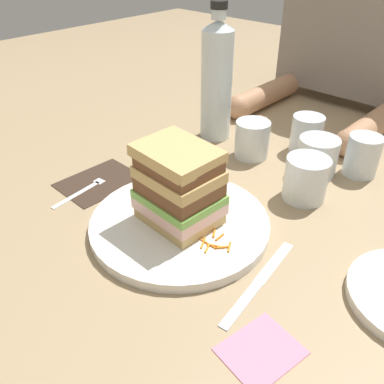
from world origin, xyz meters
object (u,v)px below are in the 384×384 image
object	(u,v)px
empty_tumbler_2	(307,134)
empty_tumbler_1	(317,157)
napkin_pink	(261,351)
diner_across	(361,15)
water_bottle	(217,80)
main_plate	(180,223)
juice_glass	(305,181)
empty_tumbler_0	(252,139)
sandwich	(179,187)
knife	(257,284)
fork	(89,186)
napkin_dark	(98,182)
empty_tumbler_3	(363,156)

from	to	relation	value
empty_tumbler_2	empty_tumbler_1	bearing A→B (deg)	-48.26
empty_tumbler_2	napkin_pink	size ratio (longest dim) A/B	0.89
empty_tumbler_1	diner_across	size ratio (longest dim) A/B	0.15
water_bottle	main_plate	bearing A→B (deg)	-58.95
juice_glass	empty_tumbler_0	bearing A→B (deg)	158.57
juice_glass	empty_tumbler_0	size ratio (longest dim) A/B	1.02
empty_tumbler_0	sandwich	bearing A→B (deg)	-77.60
main_plate	water_bottle	bearing A→B (deg)	121.05
juice_glass	water_bottle	xyz separation A→B (m)	(-0.29, 0.09, 0.10)
napkin_pink	diner_across	distance (m)	0.91
juice_glass	water_bottle	bearing A→B (deg)	163.12
sandwich	knife	xyz separation A→B (m)	(0.17, -0.02, -0.08)
juice_glass	fork	bearing A→B (deg)	-141.63
knife	diner_across	bearing A→B (deg)	107.39
napkin_dark	empty_tumbler_2	xyz separation A→B (m)	(0.23, 0.40, 0.04)
knife	diner_across	world-z (taller)	diner_across
empty_tumbler_1	main_plate	bearing A→B (deg)	-103.77
main_plate	napkin_dark	xyz separation A→B (m)	(-0.22, -0.01, -0.01)
fork	water_bottle	distance (m)	0.37
juice_glass	napkin_pink	xyz separation A→B (m)	(0.13, -0.32, -0.03)
napkin_dark	diner_across	distance (m)	0.79
juice_glass	empty_tumbler_3	world-z (taller)	empty_tumbler_3
sandwich	empty_tumbler_1	bearing A→B (deg)	76.12
napkin_pink	fork	bearing A→B (deg)	170.89
water_bottle	napkin_dark	bearing A→B (deg)	-95.54
napkin_pink	diner_across	size ratio (longest dim) A/B	0.17
fork	empty_tumbler_1	xyz separation A→B (m)	(0.29, 0.34, 0.03)
sandwich	juice_glass	world-z (taller)	sandwich
napkin_dark	sandwich	bearing A→B (deg)	2.43
juice_glass	empty_tumbler_3	xyz separation A→B (m)	(0.04, 0.15, 0.01)
napkin_dark	empty_tumbler_1	world-z (taller)	empty_tumbler_1
empty_tumbler_2	water_bottle	bearing A→B (deg)	-157.90
diner_across	main_plate	bearing A→B (deg)	-85.14
knife	diner_across	distance (m)	0.81
empty_tumbler_3	napkin_pink	bearing A→B (deg)	-78.69
empty_tumbler_0	empty_tumbler_3	bearing A→B (deg)	23.31
sandwich	empty_tumbler_1	distance (m)	0.32
knife	empty_tumbler_0	bearing A→B (deg)	127.66
water_bottle	diner_across	world-z (taller)	diner_across
sandwich	empty_tumbler_3	world-z (taller)	sandwich
fork	empty_tumbler_1	size ratio (longest dim) A/B	2.09
napkin_pink	knife	bearing A→B (deg)	127.63
sandwich	fork	world-z (taller)	sandwich
juice_glass	empty_tumbler_3	bearing A→B (deg)	76.26
fork	juice_glass	bearing A→B (deg)	38.37
napkin_dark	juice_glass	size ratio (longest dim) A/B	1.83
empty_tumbler_3	napkin_pink	xyz separation A→B (m)	(0.10, -0.48, -0.04)
fork	knife	world-z (taller)	fork
water_bottle	juice_glass	bearing A→B (deg)	-16.88
napkin_dark	fork	xyz separation A→B (m)	(0.00, -0.02, 0.00)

